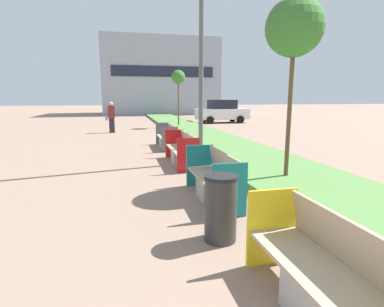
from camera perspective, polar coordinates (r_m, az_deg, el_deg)
The scene contains 12 objects.
planter_grass_strip at distance 11.69m, azimuth 7.11°, elevation 1.09°, with size 2.80×120.00×0.18m.
building_backdrop at distance 40.32m, azimuth -6.29°, elevation 14.11°, with size 14.02×9.04×9.14m.
bench_yellow_frame at distance 3.13m, azimuth 24.41°, elevation -21.66°, with size 0.65×2.00×0.94m.
bench_teal_frame at distance 5.98m, azimuth 4.19°, elevation -5.23°, with size 0.65×2.03×0.94m.
bench_red_frame at distance 9.15m, azimuth -1.93°, elevation 0.34°, with size 0.65×2.28×0.94m.
bench_grey_frame at distance 12.20m, azimuth -4.76°, elevation 2.84°, with size 0.65×2.05×0.94m.
litter_bin at distance 4.26m, azimuth 5.47°, elevation -10.30°, with size 0.47×0.47×0.95m.
street_lamp_post at distance 9.59m, azimuth 1.82°, elevation 26.72°, with size 0.24×0.44×8.55m.
sapling_tree_near at distance 7.41m, azimuth 18.90°, elevation 21.55°, with size 1.27×1.27×4.13m.
sapling_tree_far at distance 20.71m, azimuth -2.63°, elevation 14.16°, with size 0.92×0.92×3.84m.
pedestrian_walking at distance 18.08m, azimuth -15.11°, elevation 6.74°, with size 0.53×0.24×1.79m.
parked_car_distant at distance 24.77m, azimuth 5.72°, elevation 7.96°, with size 4.23×2.00×1.86m.
Camera 1 is at (-0.77, 1.16, 1.98)m, focal length 28.00 mm.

